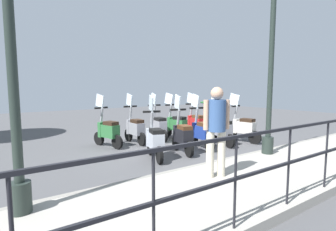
{
  "coord_description": "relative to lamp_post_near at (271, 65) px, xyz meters",
  "views": [
    {
      "loc": [
        -6.07,
        4.89,
        1.74
      ],
      "look_at": [
        0.2,
        0.5,
        0.9
      ],
      "focal_mm": 28.0,
      "sensor_mm": 36.0,
      "label": 1
    }
  ],
  "objects": [
    {
      "name": "ground_plane",
      "position": [
        2.4,
        0.59,
        -2.23
      ],
      "size": [
        28.0,
        28.0,
        0.0
      ],
      "primitive_type": "plane",
      "color": "#4C4C4F"
    },
    {
      "name": "promenade_walkway",
      "position": [
        -0.75,
        0.59,
        -2.16
      ],
      "size": [
        2.2,
        20.0,
        0.15
      ],
      "color": "#A39E93",
      "rests_on": "ground_plane"
    },
    {
      "name": "lamp_post_near",
      "position": [
        0.0,
        0.0,
        0.0
      ],
      "size": [
        0.26,
        0.9,
        4.67
      ],
      "color": "#232D28",
      "rests_on": "promenade_walkway"
    },
    {
      "name": "lamp_post_far",
      "position": [
        0.0,
        5.19,
        -0.35
      ],
      "size": [
        0.26,
        0.9,
        3.95
      ],
      "color": "#232D28",
      "rests_on": "promenade_walkway"
    },
    {
      "name": "pedestrian_distant",
      "position": [
        -0.45,
        2.19,
        -1.15
      ],
      "size": [
        0.41,
        0.47,
        1.59
      ],
      "rotation": [
        0.0,
        0.0,
        2.8
      ],
      "color": "beige",
      "rests_on": "promenade_walkway"
    },
    {
      "name": "potted_palm",
      "position": [
        5.29,
        -3.18,
        -1.79
      ],
      "size": [
        1.06,
        0.66,
        1.05
      ],
      "color": "slate",
      "rests_on": "ground_plane"
    },
    {
      "name": "scooter_near_0",
      "position": [
        1.64,
        -1.12,
        -1.75
      ],
      "size": [
        1.22,
        0.48,
        1.54
      ],
      "rotation": [
        0.0,
        0.0,
        0.19
      ],
      "color": "black",
      "rests_on": "ground_plane"
    },
    {
      "name": "scooter_near_1",
      "position": [
        1.73,
        -0.23,
        -1.75
      ],
      "size": [
        1.23,
        0.45,
        1.54
      ],
      "rotation": [
        0.0,
        0.0,
        -0.14
      ],
      "color": "black",
      "rests_on": "ground_plane"
    },
    {
      "name": "scooter_near_2",
      "position": [
        1.75,
        0.53,
        -1.75
      ],
      "size": [
        1.23,
        0.46,
        1.54
      ],
      "rotation": [
        0.0,
        0.0,
        -0.15
      ],
      "color": "black",
      "rests_on": "ground_plane"
    },
    {
      "name": "scooter_near_3",
      "position": [
        1.64,
        1.31,
        -1.75
      ],
      "size": [
        1.21,
        0.51,
        1.54
      ],
      "rotation": [
        0.0,
        0.0,
        -0.24
      ],
      "color": "black",
      "rests_on": "ground_plane"
    },
    {
      "name": "scooter_near_4",
      "position": [
        1.57,
        2.2,
        -1.75
      ],
      "size": [
        1.2,
        0.54,
        1.54
      ],
      "rotation": [
        0.0,
        0.0,
        -0.3
      ],
      "color": "black",
      "rests_on": "ground_plane"
    },
    {
      "name": "scooter_far_0",
      "position": [
        3.26,
        -0.55,
        -1.75
      ],
      "size": [
        1.23,
        0.44,
        1.54
      ],
      "rotation": [
        0.0,
        0.0,
        -0.07
      ],
      "color": "black",
      "rests_on": "ground_plane"
    },
    {
      "name": "scooter_far_1",
      "position": [
        3.3,
        0.27,
        -1.75
      ],
      "size": [
        1.22,
        0.49,
        1.54
      ],
      "rotation": [
        0.0,
        0.0,
        0.21
      ],
      "color": "black",
      "rests_on": "ground_plane"
    },
    {
      "name": "scooter_far_2",
      "position": [
        3.44,
        0.91,
        -1.75
      ],
      "size": [
        1.23,
        0.44,
        1.54
      ],
      "rotation": [
        0.0,
        0.0,
        -0.11
      ],
      "color": "black",
      "rests_on": "ground_plane"
    },
    {
      "name": "scooter_far_3",
      "position": [
        3.41,
        1.77,
        -1.75
      ],
      "size": [
        1.23,
        0.44,
        1.54
      ],
      "rotation": [
        0.0,
        0.0,
        0.02
      ],
      "color": "black",
      "rests_on": "ground_plane"
    },
    {
      "name": "scooter_far_4",
      "position": [
        3.43,
        2.63,
        -1.75
      ],
      "size": [
        1.2,
        0.54,
        1.54
      ],
      "rotation": [
        0.0,
        0.0,
        0.28
      ],
      "color": "black",
      "rests_on": "ground_plane"
    }
  ]
}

